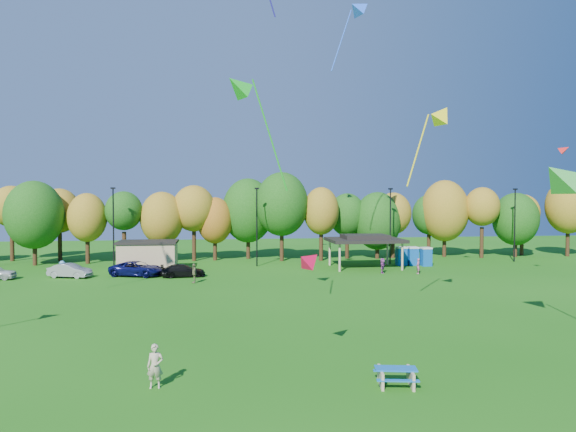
{
  "coord_description": "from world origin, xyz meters",
  "views": [
    {
      "loc": [
        -2.32,
        -19.09,
        7.89
      ],
      "look_at": [
        1.06,
        6.0,
        7.01
      ],
      "focal_mm": 32.0,
      "sensor_mm": 36.0,
      "label": 1
    }
  ],
  "objects": [
    {
      "name": "ground",
      "position": [
        0.0,
        0.0,
        0.0
      ],
      "size": [
        160.0,
        160.0,
        0.0
      ],
      "primitive_type": "plane",
      "color": "#19600F",
      "rests_on": "ground"
    },
    {
      "name": "tree_line",
      "position": [
        -1.03,
        45.51,
        5.91
      ],
      "size": [
        93.57,
        10.55,
        11.15
      ],
      "color": "black",
      "rests_on": "ground"
    },
    {
      "name": "lamp_posts",
      "position": [
        2.0,
        40.0,
        4.9
      ],
      "size": [
        64.5,
        0.25,
        9.09
      ],
      "color": "black",
      "rests_on": "ground"
    },
    {
      "name": "utility_building",
      "position": [
        -10.0,
        38.0,
        1.64
      ],
      "size": [
        6.3,
        4.3,
        3.25
      ],
      "color": "tan",
      "rests_on": "ground"
    },
    {
      "name": "pavilion",
      "position": [
        14.0,
        37.0,
        3.23
      ],
      "size": [
        8.2,
        6.2,
        3.77
      ],
      "color": "tan",
      "rests_on": "ground"
    },
    {
      "name": "porta_potties",
      "position": [
        20.21,
        38.21,
        1.1
      ],
      "size": [
        3.75,
        2.17,
        2.18
      ],
      "color": "#0C4FA8",
      "rests_on": "ground"
    },
    {
      "name": "picnic_table",
      "position": [
        5.02,
        1.42,
        0.44
      ],
      "size": [
        1.97,
        1.73,
        0.75
      ],
      "rotation": [
        0.0,
        0.0,
        -0.18
      ],
      "color": "tan",
      "rests_on": "ground"
    },
    {
      "name": "kite_flyer",
      "position": [
        -4.98,
        2.49,
        0.92
      ],
      "size": [
        0.67,
        0.44,
        1.84
      ],
      "primitive_type": "imported",
      "rotation": [
        0.0,
        0.0,
        0.0
      ],
      "color": "tan",
      "rests_on": "ground"
    },
    {
      "name": "car_b",
      "position": [
        -17.02,
        33.94,
        0.7
      ],
      "size": [
        4.49,
        2.73,
        1.4
      ],
      "primitive_type": "imported",
      "rotation": [
        0.0,
        0.0,
        1.25
      ],
      "color": "gray",
      "rests_on": "ground"
    },
    {
      "name": "car_c",
      "position": [
        -10.58,
        34.07,
        0.75
      ],
      "size": [
        5.9,
        4.07,
        1.5
      ],
      "primitive_type": "imported",
      "rotation": [
        0.0,
        0.0,
        1.25
      ],
      "color": "#0C0E49",
      "rests_on": "ground"
    },
    {
      "name": "car_d",
      "position": [
        -5.92,
        32.9,
        0.64
      ],
      "size": [
        4.54,
        2.24,
        1.27
      ],
      "primitive_type": "imported",
      "rotation": [
        0.0,
        0.0,
        1.68
      ],
      "color": "black",
      "rests_on": "ground"
    },
    {
      "name": "far_person_0",
      "position": [
        -17.79,
        34.08,
        0.84
      ],
      "size": [
        1.18,
        0.82,
        1.68
      ],
      "primitive_type": "imported",
      "rotation": [
        0.0,
        0.0,
        2.95
      ],
      "color": "#538CB7",
      "rests_on": "ground"
    },
    {
      "name": "far_person_2",
      "position": [
        -4.64,
        29.03,
        0.9
      ],
      "size": [
        0.52,
        1.09,
        1.81
      ],
      "primitive_type": "imported",
      "rotation": [
        0.0,
        0.0,
        4.79
      ],
      "color": "olive",
      "rests_on": "ground"
    },
    {
      "name": "far_person_3",
      "position": [
        14.68,
        32.73,
        0.8
      ],
      "size": [
        1.05,
        1.54,
        1.6
      ],
      "primitive_type": "imported",
      "rotation": [
        0.0,
        0.0,
        1.13
      ],
      "color": "#A3449D",
      "rests_on": "ground"
    },
    {
      "name": "far_person_4",
      "position": [
        18.21,
        31.78,
        0.8
      ],
      "size": [
        0.42,
        0.61,
        1.61
      ],
      "primitive_type": "imported",
      "rotation": [
        0.0,
        0.0,
        4.65
      ],
      "color": "#C25B84",
      "rests_on": "ground"
    },
    {
      "name": "kite_2",
      "position": [
        27.73,
        22.32,
        12.14
      ],
      "size": [
        1.41,
        1.39,
        1.15
      ],
      "color": "red"
    },
    {
      "name": "kite_7",
      "position": [
        11.83,
        12.26,
        13.19
      ],
      "size": [
        3.4,
        1.92,
        5.54
      ],
      "color": "yellow"
    },
    {
      "name": "kite_8",
      "position": [
        15.58,
        6.0,
        8.98
      ],
      "size": [
        4.73,
        2.43,
        7.75
      ],
      "color": "green"
    },
    {
      "name": "kite_10",
      "position": [
        10.17,
        25.19,
        24.53
      ],
      "size": [
        4.01,
        2.23,
        6.63
      ],
      "color": "#2760FC"
    },
    {
      "name": "kite_13",
      "position": [
        1.95,
        4.45,
        5.0
      ],
      "size": [
        1.57,
        1.47,
        1.29
      ],
      "color": "red"
    },
    {
      "name": "kite_14",
      "position": [
        -1.11,
        12.82,
        14.73
      ],
      "size": [
        4.36,
        2.57,
        7.52
      ],
      "color": "green"
    }
  ]
}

